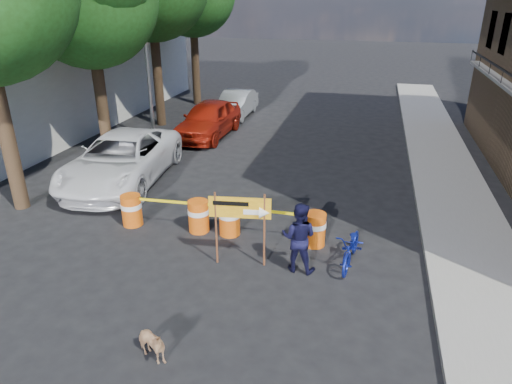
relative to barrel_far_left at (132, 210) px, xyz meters
The scene contains 15 objects.
ground 3.45m from the barrel_far_left, 31.46° to the right, with size 120.00×120.00×0.00m, color black.
sidewalk_east 10.05m from the barrel_far_left, 24.83° to the left, with size 2.40×40.00×0.15m, color gray.
white_building 13.25m from the barrel_far_left, 140.83° to the left, with size 8.00×22.00×6.00m, color silver.
streetlamp 9.16m from the barrel_far_left, 111.38° to the left, with size 1.25×0.18×8.00m.
barrel_far_left is the anchor object (origin of this frame).
barrel_mid_left 1.97m from the barrel_far_left, ahead, with size 0.58×0.58×0.90m.
barrel_mid_right 2.85m from the barrel_far_left, ahead, with size 0.58×0.58×0.90m.
barrel_far_right 5.16m from the barrel_far_left, ahead, with size 0.58×0.58×0.90m.
detour_sign 4.03m from the barrel_far_left, 17.98° to the right, with size 1.45×0.33×1.88m.
pedestrian 5.07m from the barrel_far_left, 12.82° to the right, with size 0.84×0.65×1.72m, color black.
bicycle 6.18m from the barrel_far_left, ahead, with size 0.61×0.92×1.76m, color #13239F.
dog 5.50m from the barrel_far_left, 58.49° to the right, with size 0.36×0.80×0.67m, color tan.
suv_white 3.45m from the barrel_far_left, 123.32° to the left, with size 2.75×5.96×1.66m, color white.
sedan_red 8.90m from the barrel_far_left, 95.61° to the left, with size 1.92×4.77×1.63m, color maroon.
sedan_silver 12.75m from the barrel_far_left, 93.19° to the left, with size 1.43×4.10×1.35m, color silver.
Camera 1 is at (3.34, -8.57, 6.04)m, focal length 32.00 mm.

